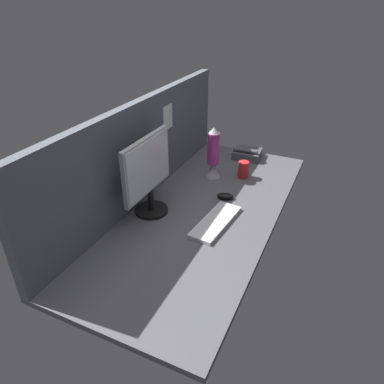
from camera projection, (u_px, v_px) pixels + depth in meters
The scene contains 8 objects.
ground_plane at pixel (202, 212), 197.17cm from camera, with size 180.00×80.00×3.00cm, color #515156.
cubicle_wall_back at pixel (141, 151), 195.99cm from camera, with size 180.00×5.50×56.43cm.
monitor at pixel (148, 173), 182.93cm from camera, with size 41.71×18.00×42.92cm.
keyboard at pixel (216, 222), 184.31cm from camera, with size 37.00×13.00×2.00cm, color silver.
mouse at pixel (225, 196), 205.52cm from camera, with size 5.60×9.60×3.40cm, color black.
mug_red_plastic at pixel (243, 170), 227.23cm from camera, with size 6.86×6.86×10.96cm.
lava_lamp at pixel (213, 157), 223.84cm from camera, with size 10.23×10.23×33.47cm.
desk_phone at pixel (247, 154), 254.77cm from camera, with size 18.43×20.27×8.80cm.
Camera 1 is at (-152.27, -64.38, 106.65)cm, focal length 33.07 mm.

